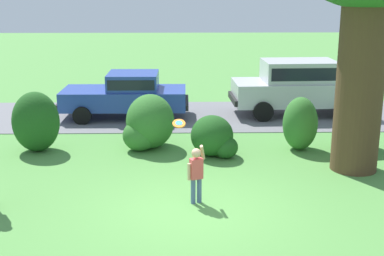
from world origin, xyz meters
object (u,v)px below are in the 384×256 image
(parked_sedan, at_px, (127,93))
(parked_suv, at_px, (298,84))
(child_thrower, at_px, (196,171))
(frisbee, at_px, (179,123))

(parked_sedan, height_order, parked_suv, parked_suv)
(child_thrower, xyz_separation_m, frisbee, (-0.36, 0.53, 0.89))
(child_thrower, bearing_deg, parked_suv, 63.97)
(frisbee, bearing_deg, parked_sedan, 104.63)
(child_thrower, bearing_deg, parked_sedan, 106.21)
(parked_sedan, bearing_deg, frisbee, -75.37)
(child_thrower, bearing_deg, frisbee, 124.19)
(parked_sedan, xyz_separation_m, parked_suv, (5.96, 0.31, 0.23))
(parked_sedan, height_order, frisbee, frisbee)
(parked_sedan, distance_m, parked_suv, 5.97)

